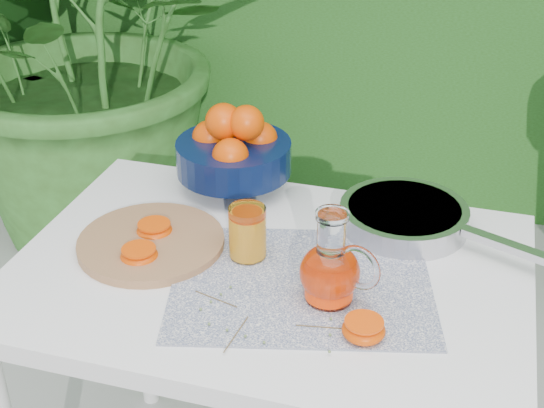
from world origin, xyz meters
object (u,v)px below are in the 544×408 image
(juice_pitcher, at_px, (331,270))
(saute_pan, at_px, (405,216))
(cutting_board, at_px, (151,243))
(white_table, at_px, (269,300))
(fruit_bowl, at_px, (234,150))

(juice_pitcher, bearing_deg, saute_pan, 71.80)
(juice_pitcher, xyz_separation_m, saute_pan, (0.10, 0.30, -0.04))
(cutting_board, relative_size, saute_pan, 0.60)
(cutting_board, bearing_deg, white_table, -0.28)
(white_table, bearing_deg, saute_pan, 43.51)
(fruit_bowl, height_order, juice_pitcher, fruit_bowl)
(white_table, xyz_separation_m, saute_pan, (0.23, 0.22, 0.11))
(white_table, height_order, saute_pan, saute_pan)
(juice_pitcher, bearing_deg, fruit_bowl, 129.97)
(juice_pitcher, height_order, saute_pan, juice_pitcher)
(fruit_bowl, xyz_separation_m, juice_pitcher, (0.31, -0.37, -0.03))
(cutting_board, height_order, saute_pan, saute_pan)
(white_table, height_order, juice_pitcher, juice_pitcher)
(cutting_board, bearing_deg, saute_pan, 24.51)
(white_table, bearing_deg, fruit_bowl, 120.13)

